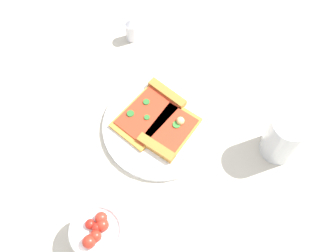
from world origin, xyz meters
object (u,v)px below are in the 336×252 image
Objects in this scene: plate at (160,126)px; pepper_shaker at (132,30)px; pizza_slice_near at (168,133)px; soda_glass at (284,137)px; pizza_slice_far at (152,110)px; salad_bowl at (98,234)px.

plate is 0.26m from pepper_shaker.
soda_glass is (-0.16, 0.18, 0.04)m from pizza_slice_near.
soda_glass reaches higher than pepper_shaker.
pizza_slice_far is at bearing 62.14° from pepper_shaker.
plate is 3.92× the size of pepper_shaker.
pepper_shaker is (-0.11, -0.24, 0.03)m from plate.
salad_bowl reaches higher than plate.
pizza_slice_far is 0.23m from pepper_shaker.
salad_bowl is 0.50m from pepper_shaker.
plate is 0.27m from soda_glass.
pepper_shaker is (-0.12, -0.27, 0.01)m from pizza_slice_near.
pizza_slice_near is 0.26m from salad_bowl.
soda_glass reaches higher than pizza_slice_far.
pepper_shaker is at bearing -136.47° from salad_bowl.
plate is 1.54× the size of pizza_slice_far.
salad_bowl is at bearing 29.40° from pizza_slice_far.
plate is at bearing -95.59° from pizza_slice_near.
soda_glass is at bearing 165.87° from salad_bowl.
pizza_slice_near is at bearing -48.04° from soda_glass.
pepper_shaker is (-0.11, -0.20, 0.01)m from pizza_slice_far.
soda_glass reaches higher than plate.
pepper_shaker is (-0.36, -0.34, -0.01)m from salad_bowl.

